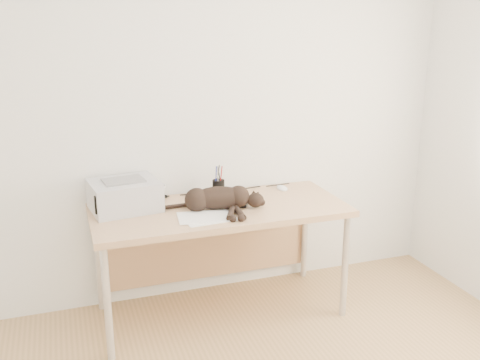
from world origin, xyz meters
name	(u,v)px	position (x,y,z in m)	size (l,w,h in m)	color
wall_back	(203,110)	(0.00, 1.75, 1.30)	(3.50, 3.50, 0.00)	white
desk	(216,222)	(0.00, 1.48, 0.61)	(1.60, 0.70, 0.74)	tan
printer	(124,195)	(-0.57, 1.55, 0.83)	(0.45, 0.40, 0.19)	#B6B6BB
papers	(206,217)	(-0.13, 1.23, 0.74)	(0.35, 0.27, 0.01)	white
cat	(216,199)	(-0.03, 1.36, 0.81)	(0.66, 0.39, 0.15)	black
mug	(158,192)	(-0.34, 1.67, 0.79)	(0.10, 0.10, 0.10)	white
pen_cup	(218,188)	(0.06, 1.61, 0.80)	(0.08, 0.08, 0.21)	black
remote_grey	(217,198)	(0.02, 1.54, 0.75)	(0.05, 0.19, 0.02)	gray
remote_black	(245,202)	(0.17, 1.41, 0.75)	(0.05, 0.18, 0.02)	black
mouse	(282,186)	(0.52, 1.62, 0.76)	(0.07, 0.12, 0.04)	white
cable_tangle	(207,192)	(0.00, 1.70, 0.75)	(1.36, 0.07, 0.01)	black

